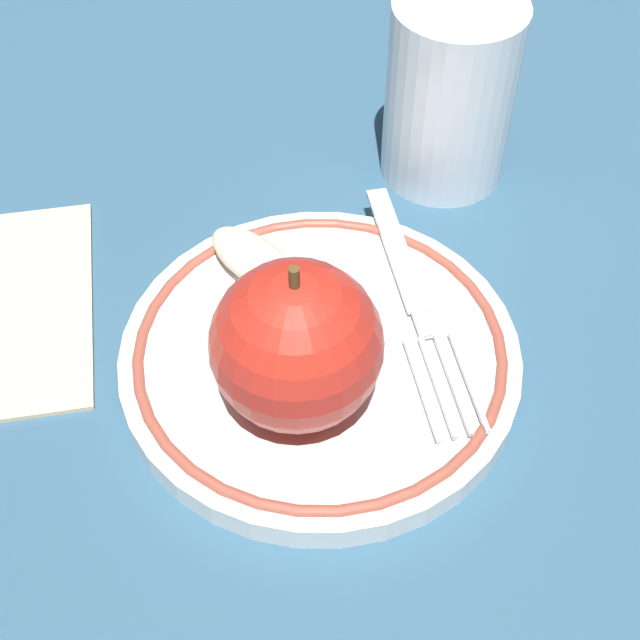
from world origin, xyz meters
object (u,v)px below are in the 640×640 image
at_px(plate, 320,356).
at_px(apple_slice_front, 249,261).
at_px(fork, 412,292).
at_px(drinking_glass, 450,93).
at_px(apple_red_whole, 302,344).

bearing_deg(plate, apple_slice_front, -69.55).
height_order(apple_slice_front, fork, apple_slice_front).
bearing_deg(fork, apple_slice_front, -111.35).
distance_m(apple_slice_front, drinking_glass, 0.16).
distance_m(apple_red_whole, drinking_glass, 0.21).
bearing_deg(fork, apple_red_whole, -52.17).
relative_size(plate, fork, 1.17).
bearing_deg(apple_red_whole, drinking_glass, -130.49).
distance_m(plate, apple_slice_front, 0.07).
bearing_deg(fork, drinking_glass, 156.26).
height_order(apple_slice_front, drinking_glass, drinking_glass).
height_order(fork, drinking_glass, drinking_glass).
bearing_deg(apple_slice_front, fork, 34.09).
bearing_deg(apple_red_whole, apple_slice_front, -86.56).
xyz_separation_m(fork, drinking_glass, (-0.06, -0.11, 0.04)).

